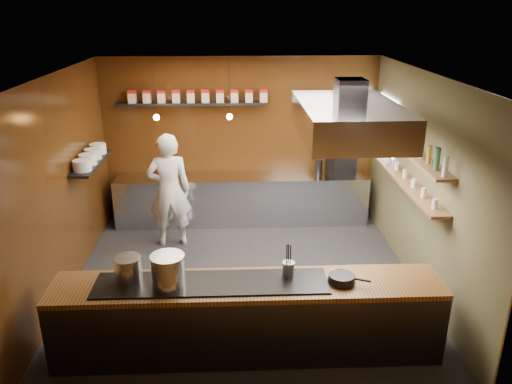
{
  "coord_description": "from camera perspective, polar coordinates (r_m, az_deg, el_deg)",
  "views": [
    {
      "loc": [
        -0.12,
        -6.46,
        3.84
      ],
      "look_at": [
        0.18,
        0.4,
        1.25
      ],
      "focal_mm": 35.0,
      "sensor_mm": 36.0,
      "label": 1
    }
  ],
  "objects": [
    {
      "name": "chef",
      "position": [
        8.33,
        -9.88,
        0.17
      ],
      "size": [
        0.76,
        0.55,
        1.93
      ],
      "primitive_type": "imported",
      "rotation": [
        0.0,
        0.0,
        3.27
      ],
      "color": "white",
      "rests_on": "floor"
    },
    {
      "name": "back_wall",
      "position": [
        9.26,
        -1.7,
        6.01
      ],
      "size": [
        5.0,
        0.0,
        5.0
      ],
      "primitive_type": "plane",
      "rotation": [
        1.57,
        0.0,
        0.0
      ],
      "color": "#3A1D0A",
      "rests_on": "ground"
    },
    {
      "name": "floor",
      "position": [
        7.51,
        -1.28,
        -10.09
      ],
      "size": [
        5.0,
        5.0,
        0.0
      ],
      "primitive_type": "plane",
      "color": "black",
      "rests_on": "ground"
    },
    {
      "name": "plate_stacks",
      "position": [
        8.08,
        -18.4,
        3.86
      ],
      "size": [
        0.26,
        1.16,
        0.16
      ],
      "color": "white",
      "rests_on": "plate_shelf"
    },
    {
      "name": "wine_glasses",
      "position": [
        7.55,
        16.63,
        1.99
      ],
      "size": [
        0.07,
        2.37,
        0.13
      ],
      "color": "silver",
      "rests_on": "bottle_shelf_lower"
    },
    {
      "name": "ceiling",
      "position": [
        6.51,
        -1.49,
        13.23
      ],
      "size": [
        5.0,
        5.0,
        0.0
      ],
      "primitive_type": "plane",
      "rotation": [
        3.14,
        0.0,
        0.0
      ],
      "color": "silver",
      "rests_on": "back_wall"
    },
    {
      "name": "butter_jar",
      "position": [
        5.82,
        9.07,
        -9.27
      ],
      "size": [
        0.12,
        0.12,
        0.09
      ],
      "primitive_type": "cylinder",
      "rotation": [
        0.0,
        0.0,
        0.18
      ],
      "color": "gold",
      "rests_on": "pass_counter"
    },
    {
      "name": "bottles",
      "position": [
        7.41,
        17.05,
        5.83
      ],
      "size": [
        0.06,
        2.66,
        0.24
      ],
      "color": "silver",
      "rests_on": "bottle_shelf_upper"
    },
    {
      "name": "frying_pan",
      "position": [
        5.73,
        9.79,
        -9.66
      ],
      "size": [
        0.46,
        0.31,
        0.08
      ],
      "color": "black",
      "rests_on": "pass_counter"
    },
    {
      "name": "utensil_crock",
      "position": [
        5.73,
        3.71,
        -8.79
      ],
      "size": [
        0.17,
        0.17,
        0.18
      ],
      "primitive_type": "cylinder",
      "rotation": [
        0.0,
        0.0,
        0.32
      ],
      "color": "silver",
      "rests_on": "pass_counter"
    },
    {
      "name": "extractor_hood",
      "position": [
        6.36,
        10.54,
        8.19
      ],
      "size": [
        1.2,
        2.0,
        0.72
      ],
      "color": "#38383D",
      "rests_on": "ceiling"
    },
    {
      "name": "plate_shelf",
      "position": [
        8.11,
        -18.32,
        3.19
      ],
      "size": [
        0.3,
        1.4,
        0.04
      ],
      "primitive_type": "cube",
      "color": "black",
      "rests_on": "left_wall"
    },
    {
      "name": "prep_counter",
      "position": [
        9.27,
        -1.6,
        -0.8
      ],
      "size": [
        4.6,
        0.65,
        0.9
      ],
      "primitive_type": "cube",
      "color": "silver",
      "rests_on": "floor"
    },
    {
      "name": "bottle_shelf_lower",
      "position": [
        7.58,
        16.57,
        1.38
      ],
      "size": [
        0.26,
        2.8,
        0.04
      ],
      "primitive_type": "cube",
      "color": "brown",
      "rests_on": "right_wall"
    },
    {
      "name": "tin_shelf",
      "position": [
        9.0,
        -7.56,
        9.98
      ],
      "size": [
        2.6,
        0.26,
        0.04
      ],
      "primitive_type": "cube",
      "color": "black",
      "rests_on": "back_wall"
    },
    {
      "name": "pass_counter",
      "position": [
        5.92,
        -0.99,
        -14.14
      ],
      "size": [
        4.4,
        0.72,
        0.94
      ],
      "color": "#38383D",
      "rests_on": "floor"
    },
    {
      "name": "left_wall",
      "position": [
        7.27,
        -21.48,
        0.38
      ],
      "size": [
        0.0,
        5.0,
        5.0
      ],
      "primitive_type": "plane",
      "rotation": [
        1.57,
        0.0,
        1.57
      ],
      "color": "#3A1D0A",
      "rests_on": "ground"
    },
    {
      "name": "espresso_machine",
      "position": [
        9.17,
        9.66,
        3.1
      ],
      "size": [
        0.51,
        0.49,
        0.44
      ],
      "primitive_type": "cube",
      "rotation": [
        0.0,
        0.0,
        0.18
      ],
      "color": "black",
      "rests_on": "prep_counter"
    },
    {
      "name": "stockpot_large",
      "position": [
        5.58,
        -10.02,
        -8.84
      ],
      "size": [
        0.44,
        0.44,
        0.37
      ],
      "primitive_type": "cylinder",
      "rotation": [
        0.0,
        0.0,
        -0.18
      ],
      "color": "silver",
      "rests_on": "pass_counter"
    },
    {
      "name": "pendant_right",
      "position": [
        8.33,
        -3.05,
        8.93
      ],
      "size": [
        0.1,
        0.1,
        0.95
      ],
      "color": "black",
      "rests_on": "ceiling"
    },
    {
      "name": "window_pane",
      "position": [
        8.77,
        14.71,
        7.2
      ],
      "size": [
        0.0,
        1.0,
        1.0
      ],
      "primitive_type": "plane",
      "rotation": [
        1.57,
        0.0,
        -1.57
      ],
      "color": "white",
      "rests_on": "right_wall"
    },
    {
      "name": "stockpot_small",
      "position": [
        5.79,
        -14.39,
        -8.51
      ],
      "size": [
        0.32,
        0.32,
        0.29
      ],
      "primitive_type": "cylinder",
      "rotation": [
        0.0,
        0.0,
        -0.07
      ],
      "color": "#BABDC2",
      "rests_on": "pass_counter"
    },
    {
      "name": "storage_tins",
      "position": [
        8.97,
        -6.63,
        10.84
      ],
      "size": [
        2.43,
        0.13,
        0.22
      ],
      "color": "beige",
      "rests_on": "tin_shelf"
    },
    {
      "name": "bottle_shelf_upper",
      "position": [
        7.44,
        16.93,
        4.79
      ],
      "size": [
        0.26,
        2.8,
        0.04
      ],
      "primitive_type": "cube",
      "color": "brown",
      "rests_on": "right_wall"
    },
    {
      "name": "right_wall",
      "position": [
        7.35,
        18.51,
        0.98
      ],
      "size": [
        0.0,
        5.0,
        5.0
      ],
      "primitive_type": "plane",
      "rotation": [
        1.57,
        0.0,
        -1.57
      ],
      "color": "brown",
      "rests_on": "ground"
    },
    {
      "name": "pendant_left",
      "position": [
        8.43,
        -11.33,
        8.7
      ],
      "size": [
        0.1,
        0.1,
        0.95
      ],
      "color": "black",
      "rests_on": "ceiling"
    }
  ]
}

